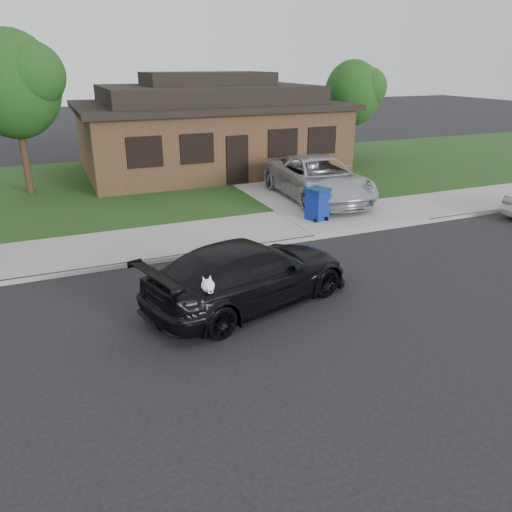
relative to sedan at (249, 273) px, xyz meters
name	(u,v)px	position (x,y,z in m)	size (l,w,h in m)	color
ground	(245,308)	(-0.19, -0.19, -0.74)	(120.00, 120.00, 0.00)	black
sidewalk	(186,238)	(-0.19, 4.81, -0.68)	(60.00, 3.00, 0.12)	gray
curb	(200,254)	(-0.19, 3.31, -0.68)	(60.00, 0.12, 0.12)	gray
lawn	(139,184)	(-0.19, 12.81, -0.68)	(60.00, 13.00, 0.13)	#193814
driveway	(288,187)	(5.81, 9.81, -0.67)	(4.50, 13.00, 0.14)	gray
sedan	(249,273)	(0.00, 0.00, 0.00)	(5.48, 3.45, 1.48)	black
minivan	(318,178)	(5.87, 7.27, 0.22)	(2.71, 5.88, 1.63)	#BABCC2
recycling_bin	(317,204)	(4.47, 4.83, -0.06)	(0.86, 0.86, 1.11)	navy
house	(209,128)	(3.81, 14.81, 1.39)	(12.60, 8.60, 4.65)	#422B1C
tree_0	(17,83)	(-4.53, 12.69, 3.74)	(3.78, 3.60, 6.34)	#332114
tree_1	(356,92)	(11.95, 14.21, 2.97)	(3.15, 3.00, 5.25)	#332114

